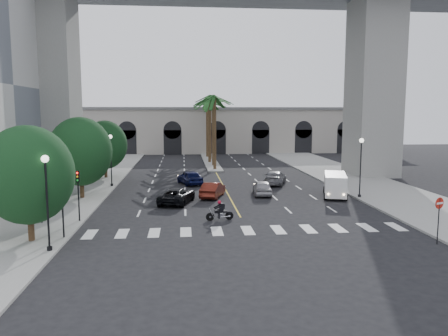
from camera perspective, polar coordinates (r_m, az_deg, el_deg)
ground at (r=29.99m, az=2.70°, el=-7.39°), size 140.00×140.00×0.00m
sidewalk_left at (r=45.69m, az=-19.09°, el=-2.58°), size 8.00×100.00×0.15m
sidewalk_right at (r=48.30m, az=18.03°, el=-2.02°), size 8.00×100.00×0.15m
median at (r=67.27m, az=-1.82°, el=0.90°), size 2.00×24.00×0.20m
pier_building at (r=83.89m, az=-2.55°, el=5.03°), size 71.00×10.50×8.50m
bridge at (r=52.42m, az=3.20°, el=19.31°), size 75.00×13.00×26.00m
palm_a at (r=56.89m, az=-1.23°, el=8.81°), size 3.20×3.20×10.30m
palm_b at (r=60.89m, az=-1.41°, el=8.97°), size 3.20×3.20×10.60m
palm_c at (r=64.85m, az=-1.92°, el=8.47°), size 3.20×3.20×10.10m
palm_d at (r=68.88m, az=-1.83°, el=9.01°), size 3.20×3.20×10.90m
palm_e at (r=72.85m, az=-2.22°, el=8.55°), size 3.20×3.20×10.40m
palm_f at (r=76.86m, az=-2.16°, el=8.69°), size 3.20×3.20×10.70m
street_tree_near at (r=27.45m, az=-24.22°, el=-0.83°), size 5.20×5.20×6.89m
street_tree_mid at (r=39.88m, az=-18.24°, el=2.06°), size 5.44×5.44×7.21m
street_tree_far at (r=51.63m, az=-15.28°, el=2.94°), size 5.04×5.04×6.68m
lamp_post_left_near at (r=25.21m, az=-22.14°, el=-3.25°), size 0.40×0.40×5.35m
lamp_post_left_far at (r=45.53m, az=-14.56°, el=1.55°), size 0.40×0.40×5.35m
lamp_post_right at (r=40.10m, az=17.43°, el=0.70°), size 0.40×0.40×5.35m
traffic_signal_near at (r=27.67m, az=-20.39°, el=-3.76°), size 0.25×0.18×3.65m
traffic_signal_far at (r=31.48m, az=-18.52°, el=-2.38°), size 0.25×0.18×3.65m
motorcycle_rider at (r=30.96m, az=-0.45°, el=-5.67°), size 1.98×0.56×1.43m
car_a at (r=40.45m, az=5.02°, el=-2.56°), size 2.00×4.17×1.37m
car_b at (r=39.23m, az=-1.47°, el=-2.85°), size 2.66×4.42×1.38m
car_c at (r=36.83m, az=-6.17°, el=-3.59°), size 3.46×5.21×1.33m
car_d at (r=46.51m, az=6.68°, el=-1.26°), size 3.52×5.30×1.43m
car_e at (r=46.34m, az=-4.48°, el=-1.22°), size 3.02×4.71×1.49m
cargo_van at (r=40.54m, az=14.31°, el=-2.06°), size 3.19×5.22×2.09m
pedestrian_a at (r=32.12m, az=-23.01°, el=-5.13°), size 0.73×0.59×1.72m
pedestrian_b at (r=34.81m, az=-23.13°, el=-4.15°), size 1.10×1.04×1.79m
do_not_enter_sign at (r=28.03m, az=26.28°, el=-4.98°), size 0.64×0.28×2.76m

